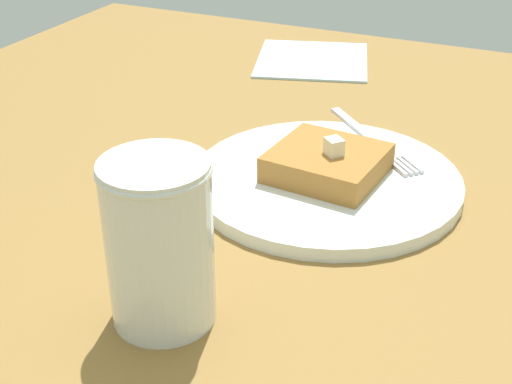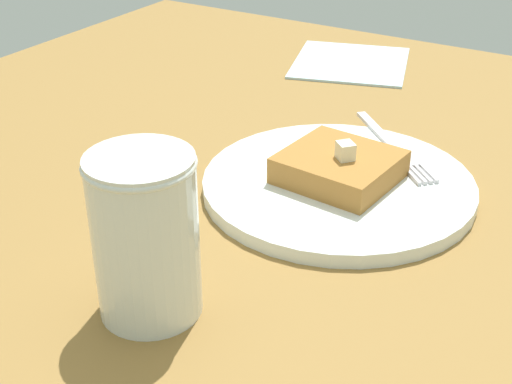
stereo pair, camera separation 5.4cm
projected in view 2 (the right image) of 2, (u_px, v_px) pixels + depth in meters
table_surface at (293, 249)px, 57.89cm from camera, size 109.29×109.29×2.89cm
plate at (337, 184)px, 63.10cm from camera, size 24.01×24.01×1.24cm
toast_slice_center at (338, 166)px, 62.26cm from camera, size 9.68×10.06×2.38cm
butter_pat_primary at (345, 151)px, 60.56cm from camera, size 1.99×2.00×1.49cm
fork at (396, 149)px, 67.57cm from camera, size 12.30×12.36×0.36cm
syrup_jar at (146, 245)px, 46.46cm from camera, size 7.21×7.21×11.57cm
napkin at (350, 63)px, 93.30cm from camera, size 18.88×18.23×0.30cm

